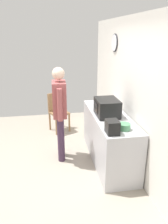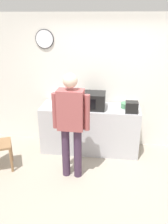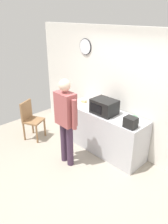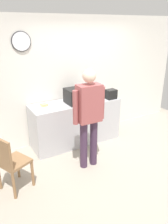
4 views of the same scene
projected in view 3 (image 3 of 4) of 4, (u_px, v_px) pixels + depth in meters
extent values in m
plane|color=#9E9384|center=(71.00, 182.00, 3.96)|extent=(6.00, 6.00, 0.00)
cube|color=silver|center=(128.00, 94.00, 4.44)|extent=(5.40, 0.10, 2.60)
cylinder|color=white|center=(85.00, 47.00, 4.83)|extent=(0.33, 0.03, 0.33)
cylinder|color=black|center=(85.00, 47.00, 4.83)|extent=(0.35, 0.02, 0.35)
cube|color=#B7B7BC|center=(104.00, 131.00, 4.73)|extent=(1.88, 0.62, 0.92)
cube|color=black|center=(104.00, 107.00, 4.42)|extent=(0.50, 0.38, 0.30)
cube|color=black|center=(96.00, 108.00, 4.33)|extent=(0.30, 0.01, 0.18)
cylinder|color=white|center=(84.00, 103.00, 4.99)|extent=(0.24, 0.24, 0.01)
cube|color=#D7BE7A|center=(84.00, 101.00, 4.98)|extent=(0.13, 0.13, 0.05)
cylinder|color=#4C8E60|center=(133.00, 119.00, 4.11)|extent=(0.19, 0.19, 0.10)
cube|color=black|center=(131.00, 122.00, 3.89)|extent=(0.22, 0.18, 0.20)
cube|color=silver|center=(130.00, 115.00, 4.38)|extent=(0.14, 0.12, 0.01)
cube|color=silver|center=(126.00, 116.00, 4.33)|extent=(0.16, 0.09, 0.01)
cylinder|color=#3E2940|center=(70.00, 146.00, 4.25)|extent=(0.13, 0.13, 0.88)
cylinder|color=#3E2940|center=(64.00, 142.00, 4.38)|extent=(0.13, 0.13, 0.88)
cube|color=#9E4C4C|center=(65.00, 109.00, 4.00)|extent=(0.41, 0.25, 0.63)
cylinder|color=#9E4C4C|center=(74.00, 115.00, 3.85)|extent=(0.09, 0.09, 0.57)
cylinder|color=#9E4C4C|center=(58.00, 107.00, 4.18)|extent=(0.09, 0.09, 0.57)
sphere|color=beige|center=(65.00, 85.00, 3.81)|extent=(0.22, 0.22, 0.22)
cylinder|color=olive|center=(37.00, 134.00, 5.07)|extent=(0.04, 0.04, 0.45)
cylinder|color=olive|center=(45.00, 128.00, 5.37)|extent=(0.04, 0.04, 0.45)
cylinder|color=olive|center=(24.00, 132.00, 5.19)|extent=(0.04, 0.04, 0.45)
cylinder|color=olive|center=(33.00, 125.00, 5.49)|extent=(0.04, 0.04, 0.45)
cube|color=olive|center=(34.00, 121.00, 5.18)|extent=(0.53, 0.53, 0.04)
cube|color=olive|center=(26.00, 110.00, 5.13)|extent=(0.20, 0.38, 0.45)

